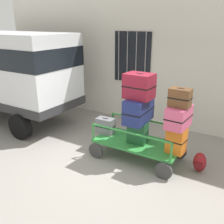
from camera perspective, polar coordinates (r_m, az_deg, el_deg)
The scene contains 13 objects.
ground_plane at distance 5.90m, azimuth -1.12°, elevation -11.33°, with size 40.00×40.00×0.00m, color gray.
building_wall at distance 7.72m, azimuth 10.94°, elevation 15.28°, with size 12.00×0.38×5.00m.
van at distance 8.60m, azimuth -21.98°, elevation 9.11°, with size 4.37×1.98×2.72m.
luggage_cart at distance 5.98m, azimuth 5.68°, elevation -7.28°, with size 2.02×1.04×0.41m.
cart_railing at distance 5.81m, azimuth 5.81°, elevation -3.67°, with size 1.92×0.91×0.41m.
suitcase_left_bottom at distance 6.28m, azimuth -1.51°, elevation -3.10°, with size 0.45×0.28×0.40m.
suitcase_midleft_bottom at distance 5.83m, azimuth 5.74°, elevation -4.45°, with size 0.45×0.35×0.51m.
suitcase_midleft_middle at distance 5.65m, azimuth 5.93°, elevation 0.45°, with size 0.45×0.83×0.54m.
suitcase_midleft_top at distance 5.48m, azimuth 6.05°, elevation 5.76°, with size 0.62×0.49×0.54m.
suitcase_center_bottom at distance 5.52m, azimuth 14.12°, elevation -6.04°, with size 0.40×0.36×0.57m.
suitcase_center_middle at distance 5.34m, azimuth 14.61°, elevation -1.05°, with size 0.42×0.64×0.45m.
suitcase_center_top at distance 5.19m, azimuth 14.90°, elevation 3.10°, with size 0.43×0.29×0.38m.
backpack at distance 5.81m, azimuth 18.93°, elevation -10.55°, with size 0.27×0.22×0.44m.
Camera 1 is at (2.73, -4.26, 3.03)m, focal length 41.07 mm.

